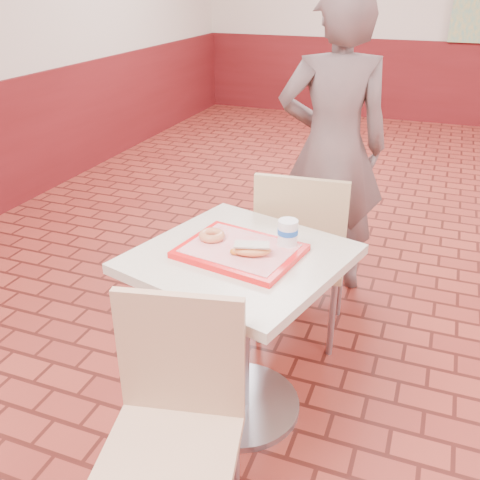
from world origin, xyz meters
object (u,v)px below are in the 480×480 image
(main_table, at_px, (240,309))
(chair_main_back, at_px, (302,249))
(ring_donut, at_px, (212,235))
(paper_cup, at_px, (288,232))
(chair_main_front, at_px, (174,420))
(long_john_donut, at_px, (251,250))
(customer, at_px, (332,149))
(serving_tray, at_px, (240,251))

(main_table, xyz_separation_m, chair_main_back, (0.10, 0.60, -0.00))
(ring_donut, distance_m, paper_cup, 0.30)
(main_table, relative_size, chair_main_front, 0.87)
(chair_main_back, bearing_deg, main_table, 75.71)
(paper_cup, bearing_deg, long_john_donut, -126.74)
(customer, distance_m, ring_donut, 1.21)
(chair_main_front, height_order, serving_tray, chair_main_front)
(chair_main_back, height_order, long_john_donut, chair_main_back)
(main_table, relative_size, paper_cup, 7.80)
(main_table, height_order, ring_donut, ring_donut)
(serving_tray, bearing_deg, main_table, -153.43)
(main_table, distance_m, long_john_donut, 0.31)
(main_table, bearing_deg, chair_main_back, 80.75)
(customer, xyz_separation_m, ring_donut, (-0.22, -1.19, -0.04))
(serving_tray, xyz_separation_m, long_john_donut, (0.06, -0.04, 0.04))
(chair_main_back, distance_m, paper_cup, 0.61)
(main_table, distance_m, ring_donut, 0.32)
(serving_tray, relative_size, ring_donut, 4.21)
(serving_tray, bearing_deg, ring_donut, 166.78)
(main_table, xyz_separation_m, long_john_donut, (0.06, -0.04, 0.30))
(chair_main_front, bearing_deg, main_table, 79.13)
(chair_main_front, distance_m, chair_main_back, 1.21)
(chair_main_front, relative_size, customer, 0.52)
(chair_main_front, relative_size, long_john_donut, 5.54)
(long_john_donut, bearing_deg, chair_main_back, 86.41)
(chair_main_front, distance_m, paper_cup, 0.80)
(paper_cup, bearing_deg, serving_tray, -148.85)
(long_john_donut, bearing_deg, chair_main_front, -94.38)
(customer, distance_m, serving_tray, 1.22)
(customer, xyz_separation_m, serving_tray, (-0.09, -1.22, -0.07))
(chair_main_front, bearing_deg, long_john_donut, 73.44)
(serving_tray, height_order, long_john_donut, long_john_donut)
(customer, height_order, ring_donut, customer)
(long_john_donut, bearing_deg, ring_donut, 159.47)
(chair_main_back, xyz_separation_m, long_john_donut, (-0.04, -0.64, 0.30))
(chair_main_front, height_order, ring_donut, chair_main_front)
(serving_tray, bearing_deg, customer, 85.58)
(main_table, relative_size, chair_main_back, 0.83)
(main_table, xyz_separation_m, chair_main_front, (0.01, -0.61, -0.03))
(chair_main_front, xyz_separation_m, ring_donut, (-0.14, 0.64, 0.32))
(chair_main_front, distance_m, serving_tray, 0.68)
(paper_cup, bearing_deg, main_table, -148.85)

